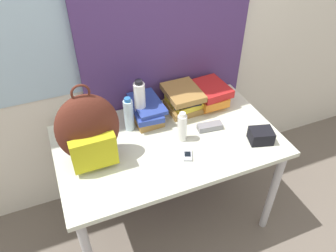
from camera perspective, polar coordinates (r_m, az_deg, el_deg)
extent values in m
cube|color=silver|center=(2.02, -5.28, 17.15)|extent=(6.00, 0.05, 2.50)
cube|color=#9EBCD1|center=(1.90, -20.52, 15.03)|extent=(1.10, 0.01, 0.80)
cube|color=#4C336B|center=(2.02, -0.24, 17.33)|extent=(1.09, 0.04, 2.50)
cube|color=beige|center=(1.93, 0.00, -2.64)|extent=(1.29, 0.77, 0.03)
cylinder|color=#B2B2B7|center=(2.24, 17.74, -10.94)|extent=(0.05, 0.05, 0.71)
cylinder|color=#B2B2B7|center=(2.34, -16.77, -7.83)|extent=(0.05, 0.05, 0.71)
cylinder|color=#B2B2B7|center=(2.60, 9.31, -0.78)|extent=(0.05, 0.05, 0.71)
ellipsoid|color=#512319|center=(1.72, -13.80, -0.43)|extent=(0.33, 0.17, 0.41)
cube|color=#B2AD19|center=(1.70, -12.71, -4.57)|extent=(0.23, 0.06, 0.18)
torus|color=#512319|center=(1.60, -15.00, 5.59)|extent=(0.09, 0.01, 0.09)
cube|color=olive|center=(2.06, -4.03, 2.06)|extent=(0.17, 0.27, 0.06)
cube|color=navy|center=(2.02, -3.84, 2.92)|extent=(0.18, 0.29, 0.04)
cube|color=navy|center=(2.02, -3.73, 3.95)|extent=(0.18, 0.28, 0.03)
cube|color=olive|center=(2.13, 2.62, 3.36)|extent=(0.20, 0.21, 0.04)
cube|color=yellow|center=(2.11, 2.77, 4.32)|extent=(0.20, 0.22, 0.04)
cube|color=black|center=(2.09, 2.58, 5.11)|extent=(0.19, 0.22, 0.03)
cube|color=olive|center=(2.06, 2.59, 5.87)|extent=(0.21, 0.27, 0.04)
cube|color=orange|center=(2.21, 6.90, 4.35)|extent=(0.22, 0.21, 0.03)
cube|color=orange|center=(2.19, 6.98, 5.29)|extent=(0.18, 0.27, 0.06)
cube|color=red|center=(2.16, 7.47, 6.46)|extent=(0.22, 0.26, 0.05)
cylinder|color=silver|center=(1.94, -6.83, 1.85)|extent=(0.06, 0.06, 0.20)
cylinder|color=#286BB7|center=(1.87, -7.09, 4.56)|extent=(0.04, 0.04, 0.02)
cylinder|color=white|center=(1.96, -4.89, 3.88)|extent=(0.07, 0.07, 0.28)
cylinder|color=black|center=(1.88, -5.14, 7.60)|extent=(0.04, 0.04, 0.02)
cylinder|color=white|center=(1.86, 2.47, -0.34)|extent=(0.05, 0.05, 0.17)
cylinder|color=white|center=(1.80, 2.55, 1.99)|extent=(0.03, 0.03, 0.02)
cube|color=#B7BCC6|center=(1.81, 3.42, -5.09)|extent=(0.08, 0.10, 0.02)
cube|color=black|center=(1.81, 3.43, -4.89)|extent=(0.05, 0.05, 0.00)
cube|color=gray|center=(1.99, 7.29, -0.10)|extent=(0.16, 0.07, 0.04)
cube|color=black|center=(1.95, 15.88, -1.64)|extent=(0.15, 0.14, 0.08)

